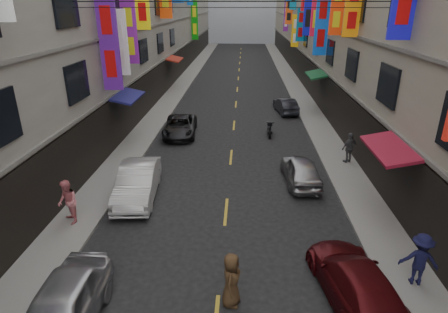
# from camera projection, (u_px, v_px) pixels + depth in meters

# --- Properties ---
(sidewalk_left) EXTENTS (2.00, 90.00, 0.12)m
(sidewalk_left) POSITION_uv_depth(u_px,v_px,m) (179.00, 88.00, 38.20)
(sidewalk_left) COLOR slate
(sidewalk_left) RESTS_ON ground
(sidewalk_right) EXTENTS (2.00, 90.00, 0.12)m
(sidewalk_right) POSITION_uv_depth(u_px,v_px,m) (297.00, 90.00, 37.61)
(sidewalk_right) COLOR slate
(sidewalk_right) RESTS_ON ground
(street_awnings) EXTENTS (13.99, 35.20, 0.41)m
(street_awnings) POSITION_uv_depth(u_px,v_px,m) (211.00, 97.00, 22.07)
(street_awnings) COLOR #11431D
(street_awnings) RESTS_ON ground
(lane_markings) EXTENTS (0.12, 80.20, 0.01)m
(lane_markings) POSITION_uv_depth(u_px,v_px,m) (237.00, 96.00, 35.15)
(lane_markings) COLOR gold
(lane_markings) RESTS_ON ground
(scooter_far_right) EXTENTS (0.50, 1.80, 1.14)m
(scooter_far_right) POSITION_uv_depth(u_px,v_px,m) (270.00, 129.00, 24.65)
(scooter_far_right) COLOR black
(scooter_far_right) RESTS_ON ground
(car_left_near) EXTENTS (1.79, 4.30, 1.46)m
(car_left_near) POSITION_uv_depth(u_px,v_px,m) (61.00, 311.00, 9.72)
(car_left_near) COLOR silver
(car_left_near) RESTS_ON ground
(car_left_mid) EXTENTS (1.99, 4.64, 1.49)m
(car_left_mid) POSITION_uv_depth(u_px,v_px,m) (138.00, 182.00, 16.65)
(car_left_mid) COLOR silver
(car_left_mid) RESTS_ON ground
(car_left_far) EXTENTS (2.33, 4.53, 1.22)m
(car_left_far) POSITION_uv_depth(u_px,v_px,m) (180.00, 126.00, 24.66)
(car_left_far) COLOR black
(car_left_far) RESTS_ON ground
(car_right_near) EXTENTS (2.52, 4.69, 1.29)m
(car_right_near) POSITION_uv_depth(u_px,v_px,m) (355.00, 281.00, 10.87)
(car_right_near) COLOR #4F0D11
(car_right_near) RESTS_ON ground
(car_right_mid) EXTENTS (1.79, 3.90, 1.30)m
(car_right_mid) POSITION_uv_depth(u_px,v_px,m) (301.00, 170.00, 18.09)
(car_right_mid) COLOR #A4A4A8
(car_right_mid) RESTS_ON ground
(car_right_far) EXTENTS (1.84, 3.75, 1.18)m
(car_right_far) POSITION_uv_depth(u_px,v_px,m) (286.00, 105.00, 29.69)
(car_right_far) COLOR #282930
(car_right_far) RESTS_ON ground
(pedestrian_lfar) EXTENTS (1.01, 1.05, 1.80)m
(pedestrian_lfar) POSITION_uv_depth(u_px,v_px,m) (68.00, 202.00, 14.43)
(pedestrian_lfar) COLOR pink
(pedestrian_lfar) RESTS_ON sidewalk_left
(pedestrian_rnear) EXTENTS (1.21, 0.79, 1.73)m
(pedestrian_rnear) POSITION_uv_depth(u_px,v_px,m) (420.00, 259.00, 11.28)
(pedestrian_rnear) COLOR #121233
(pedestrian_rnear) RESTS_ON sidewalk_right
(pedestrian_rfar) EXTENTS (1.13, 0.97, 1.67)m
(pedestrian_rfar) POSITION_uv_depth(u_px,v_px,m) (349.00, 148.00, 20.03)
(pedestrian_rfar) COLOR #515053
(pedestrian_rfar) RESTS_ON sidewalk_right
(pedestrian_crossing) EXTENTS (0.68, 0.91, 1.70)m
(pedestrian_crossing) POSITION_uv_depth(u_px,v_px,m) (231.00, 280.00, 10.63)
(pedestrian_crossing) COLOR #45301B
(pedestrian_crossing) RESTS_ON ground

